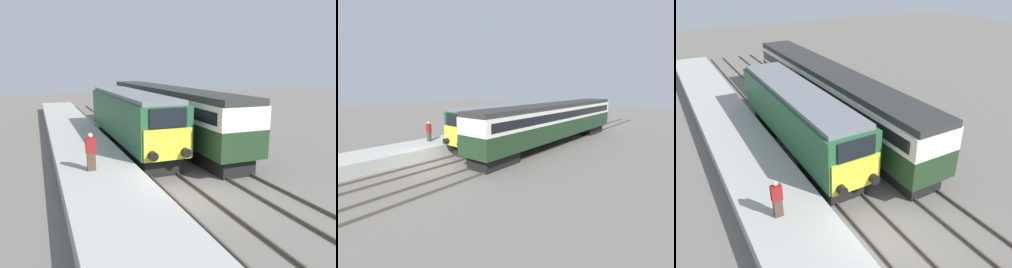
{
  "view_description": "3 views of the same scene",
  "coord_description": "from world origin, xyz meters",
  "views": [
    {
      "loc": [
        -5.71,
        -11.68,
        5.43
      ],
      "look_at": [
        0.0,
        2.49,
        2.29
      ],
      "focal_mm": 35.0,
      "sensor_mm": 36.0,
      "label": 1
    },
    {
      "loc": [
        15.52,
        -10.11,
        5.7
      ],
      "look_at": [
        1.7,
        6.49,
        1.6
      ],
      "focal_mm": 28.0,
      "sensor_mm": 36.0,
      "label": 2
    },
    {
      "loc": [
        -6.56,
        -7.84,
        9.92
      ],
      "look_at": [
        1.7,
        6.49,
        1.6
      ],
      "focal_mm": 35.0,
      "sensor_mm": 36.0,
      "label": 3
    }
  ],
  "objects": [
    {
      "name": "locomotive",
      "position": [
        0.0,
        9.03,
        2.13
      ],
      "size": [
        2.7,
        13.59,
        3.83
      ],
      "color": "black",
      "rests_on": "ground_plane"
    },
    {
      "name": "ground_plane",
      "position": [
        0.0,
        0.0,
        0.0
      ],
      "size": [
        120.0,
        120.0,
        0.0
      ],
      "primitive_type": "plane",
      "color": "slate"
    },
    {
      "name": "rails_near_track",
      "position": [
        0.0,
        5.0,
        0.07
      ],
      "size": [
        1.51,
        60.0,
        0.14
      ],
      "color": "#4C4238",
      "rests_on": "ground_plane"
    },
    {
      "name": "passenger_carriage",
      "position": [
        3.4,
        11.55,
        2.42
      ],
      "size": [
        2.75,
        21.14,
        3.95
      ],
      "color": "black",
      "rests_on": "ground_plane"
    },
    {
      "name": "platform_left",
      "position": [
        -3.3,
        8.0,
        0.45
      ],
      "size": [
        3.5,
        50.0,
        0.9
      ],
      "color": "#A8A8A3",
      "rests_on": "ground_plane"
    },
    {
      "name": "rails_far_track",
      "position": [
        3.4,
        5.0,
        0.07
      ],
      "size": [
        1.5,
        60.0,
        0.14
      ],
      "color": "#4C4238",
      "rests_on": "ground_plane"
    },
    {
      "name": "person_on_platform",
      "position": [
        -3.64,
        2.58,
        1.75
      ],
      "size": [
        0.44,
        0.26,
        1.71
      ],
      "color": "#473828",
      "rests_on": "platform_left"
    }
  ]
}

